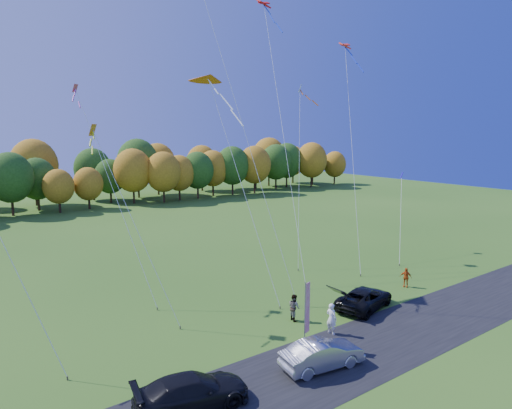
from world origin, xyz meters
TOP-DOWN VIEW (x-y plane):
  - ground at (0.00, 0.00)m, footprint 160.00×160.00m
  - asphalt_strip at (0.00, -4.00)m, footprint 90.00×6.00m
  - tree_line at (0.00, 55.00)m, footprint 116.00×12.00m
  - black_suv at (4.96, 0.01)m, footprint 5.53×3.55m
  - silver_sedan at (-3.15, -4.11)m, footprint 4.70×2.25m
  - dark_truck_a at (-10.24, -3.17)m, footprint 5.49×3.05m
  - person_tailgate_a at (0.15, -1.53)m, footprint 0.56×0.76m
  - person_tailgate_b at (-0.32, 1.36)m, footprint 0.80×0.95m
  - person_east at (11.01, 1.02)m, footprint 0.75×0.98m
  - feather_flag at (-2.26, -1.93)m, footprint 0.50×0.20m
  - kite_delta_blue at (-0.47, 8.01)m, footprint 5.49×11.01m
  - kite_parafoil_orange at (6.54, 11.02)m, footprint 6.35×12.29m
  - kite_delta_red at (-0.30, 7.99)m, footprint 2.82×9.27m
  - kite_parafoil_rainbow at (12.56, 8.39)m, footprint 6.24×7.56m
  - kite_diamond_yellow at (-8.52, 7.16)m, footprint 3.76×5.99m
  - kite_diamond_green at (-15.60, 4.76)m, footprint 3.46×5.16m
  - kite_diamond_white at (9.05, 11.62)m, footprint 4.95×5.60m
  - kite_diamond_pink at (-8.16, 11.79)m, footprint 3.18×7.77m
  - kite_diamond_blue_low at (18.11, 6.93)m, footprint 5.94×4.71m

SIDE VIEW (x-z plane):
  - ground at x=0.00m, z-range 0.00..0.00m
  - tree_line at x=0.00m, z-range -5.00..5.00m
  - asphalt_strip at x=0.00m, z-range 0.00..0.01m
  - black_suv at x=4.96m, z-range 0.00..1.42m
  - silver_sedan at x=-3.15m, z-range 0.00..1.49m
  - dark_truck_a at x=-10.24m, z-range 0.00..1.51m
  - person_east at x=11.01m, z-range 0.00..1.55m
  - person_tailgate_b at x=-0.32m, z-range 0.00..1.74m
  - person_tailgate_a at x=0.15m, z-range 0.00..1.94m
  - feather_flag at x=-2.26m, z-range 0.43..4.33m
  - kite_diamond_blue_low at x=18.11m, z-range -0.21..8.07m
  - kite_diamond_green at x=-15.60m, z-range -0.21..10.26m
  - kite_diamond_yellow at x=-8.52m, z-range -0.25..12.74m
  - kite_diamond_pink at x=-8.16m, z-range -0.19..15.68m
  - kite_diamond_white at x=9.05m, z-range -0.26..16.73m
  - kite_delta_red at x=-0.30m, z-range 0.66..18.43m
  - kite_parafoil_rainbow at x=12.56m, z-range -0.12..20.73m
  - kite_parafoil_orange at x=6.54m, z-range -0.16..24.66m
  - kite_delta_blue at x=-0.47m, z-range -0.45..29.60m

